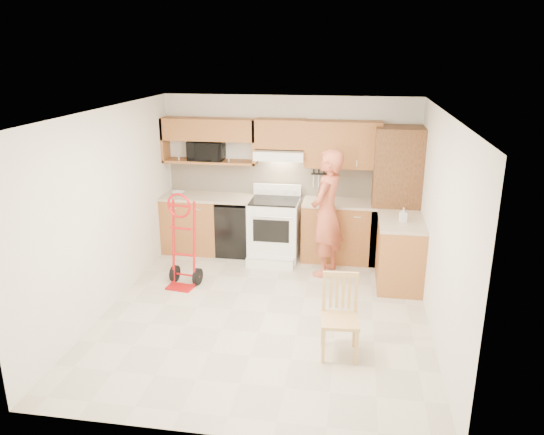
% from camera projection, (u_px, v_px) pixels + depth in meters
% --- Properties ---
extents(floor, '(4.00, 4.50, 0.02)m').
position_uv_depth(floor, '(266.00, 313.00, 6.61)').
color(floor, beige).
rests_on(floor, ground).
extents(ceiling, '(4.00, 4.50, 0.02)m').
position_uv_depth(ceiling, '(265.00, 111.00, 5.84)').
color(ceiling, white).
rests_on(ceiling, ground).
extents(wall_back, '(4.00, 0.02, 2.50)m').
position_uv_depth(wall_back, '(289.00, 175.00, 8.35)').
color(wall_back, white).
rests_on(wall_back, ground).
extents(wall_front, '(4.00, 0.02, 2.50)m').
position_uv_depth(wall_front, '(216.00, 306.00, 4.10)').
color(wall_front, white).
rests_on(wall_front, ground).
extents(wall_left, '(0.02, 4.50, 2.50)m').
position_uv_depth(wall_left, '(107.00, 210.00, 6.53)').
color(wall_left, white).
rests_on(wall_left, ground).
extents(wall_right, '(0.02, 4.50, 2.50)m').
position_uv_depth(wall_right, '(440.00, 227.00, 5.92)').
color(wall_right, white).
rests_on(wall_right, ground).
extents(backsplash, '(3.92, 0.03, 0.55)m').
position_uv_depth(backsplash, '(289.00, 179.00, 8.34)').
color(backsplash, beige).
rests_on(backsplash, wall_back).
extents(lower_cab_left, '(0.90, 0.60, 0.90)m').
position_uv_depth(lower_cab_left, '(192.00, 224.00, 8.54)').
color(lower_cab_left, '#B15F2E').
rests_on(lower_cab_left, ground).
extents(dishwasher, '(0.60, 0.60, 0.85)m').
position_uv_depth(dishwasher, '(237.00, 228.00, 8.43)').
color(dishwasher, black).
rests_on(dishwasher, ground).
extents(lower_cab_right, '(1.14, 0.60, 0.90)m').
position_uv_depth(lower_cab_right, '(339.00, 232.00, 8.18)').
color(lower_cab_right, '#B15F2E').
rests_on(lower_cab_right, ground).
extents(countertop_left, '(1.50, 0.63, 0.04)m').
position_uv_depth(countertop_left, '(209.00, 197.00, 8.35)').
color(countertop_left, tan).
rests_on(countertop_left, lower_cab_left).
extents(countertop_right, '(1.14, 0.63, 0.04)m').
position_uv_depth(countertop_right, '(340.00, 203.00, 8.04)').
color(countertop_right, tan).
rests_on(countertop_right, lower_cab_right).
extents(cab_return_right, '(0.60, 1.00, 0.90)m').
position_uv_depth(cab_return_right, '(400.00, 254.00, 7.30)').
color(cab_return_right, '#B15F2E').
rests_on(cab_return_right, ground).
extents(countertop_return, '(0.63, 1.00, 0.04)m').
position_uv_depth(countertop_return, '(402.00, 222.00, 7.15)').
color(countertop_return, tan).
rests_on(countertop_return, cab_return_right).
extents(pantry_tall, '(0.70, 0.60, 2.10)m').
position_uv_depth(pantry_tall, '(395.00, 197.00, 7.87)').
color(pantry_tall, brown).
rests_on(pantry_tall, ground).
extents(upper_cab_left, '(1.50, 0.33, 0.34)m').
position_uv_depth(upper_cab_left, '(209.00, 129.00, 8.15)').
color(upper_cab_left, '#B15F2E').
rests_on(upper_cab_left, wall_back).
extents(upper_shelf_mw, '(1.50, 0.33, 0.04)m').
position_uv_depth(upper_shelf_mw, '(210.00, 161.00, 8.31)').
color(upper_shelf_mw, '#B15F2E').
rests_on(upper_shelf_mw, wall_back).
extents(upper_cab_center, '(0.76, 0.33, 0.44)m').
position_uv_depth(upper_cab_center, '(281.00, 133.00, 8.00)').
color(upper_cab_center, '#B15F2E').
rests_on(upper_cab_center, wall_back).
extents(upper_cab_right, '(1.14, 0.33, 0.70)m').
position_uv_depth(upper_cab_right, '(343.00, 144.00, 7.89)').
color(upper_cab_right, '#B15F2E').
rests_on(upper_cab_right, wall_back).
extents(range_hood, '(0.76, 0.46, 0.14)m').
position_uv_depth(range_hood, '(280.00, 154.00, 8.03)').
color(range_hood, white).
rests_on(range_hood, wall_back).
extents(knife_strip, '(0.40, 0.05, 0.29)m').
position_uv_depth(knife_strip, '(324.00, 178.00, 8.22)').
color(knife_strip, black).
rests_on(knife_strip, backsplash).
extents(microwave, '(0.57, 0.40, 0.31)m').
position_uv_depth(microwave, '(206.00, 150.00, 8.26)').
color(microwave, black).
rests_on(microwave, upper_shelf_mw).
extents(range, '(0.76, 1.01, 1.13)m').
position_uv_depth(range, '(274.00, 225.00, 8.14)').
color(range, white).
rests_on(range, ground).
extents(person, '(0.63, 0.78, 1.85)m').
position_uv_depth(person, '(327.00, 213.00, 7.50)').
color(person, '#BB553A').
rests_on(person, ground).
extents(hand_truck, '(0.54, 0.50, 1.21)m').
position_uv_depth(hand_truck, '(181.00, 245.00, 7.18)').
color(hand_truck, '#B81012').
rests_on(hand_truck, ground).
extents(dining_chair, '(0.43, 0.47, 0.89)m').
position_uv_depth(dining_chair, '(340.00, 317.00, 5.57)').
color(dining_chair, '#E4B774').
rests_on(dining_chair, ground).
extents(soap_bottle, '(0.11, 0.11, 0.20)m').
position_uv_depth(soap_bottle, '(403.00, 215.00, 7.06)').
color(soap_bottle, white).
rests_on(soap_bottle, countertop_return).
extents(bowl, '(0.25, 0.25, 0.05)m').
position_uv_depth(bowl, '(178.00, 193.00, 8.42)').
color(bowl, white).
rests_on(bowl, countertop_left).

